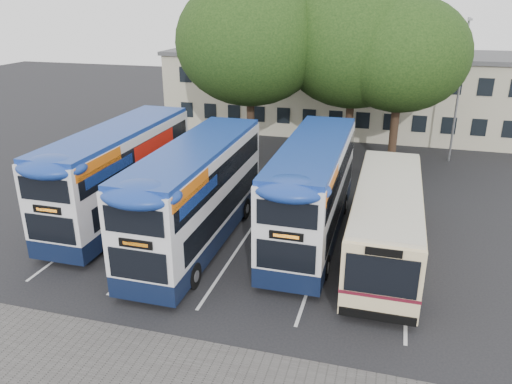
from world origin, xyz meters
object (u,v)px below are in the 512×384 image
at_px(bus_dd_mid, 197,191).
at_px(bus_dd_right, 312,186).
at_px(tree_right, 402,55).
at_px(bus_single, 386,216).
at_px(tree_mid, 355,42).
at_px(bus_dd_left, 120,169).
at_px(lamp_post, 460,84).
at_px(tree_left, 250,42).

bearing_deg(bus_dd_mid, bus_dd_right, 22.43).
bearing_deg(tree_right, bus_single, -89.85).
bearing_deg(tree_mid, bus_dd_left, -127.92).
distance_m(tree_mid, bus_dd_mid, 15.70).
bearing_deg(tree_right, bus_dd_left, -138.04).
distance_m(lamp_post, bus_dd_right, 15.56).
distance_m(tree_right, bus_dd_right, 12.31).
bearing_deg(tree_left, bus_dd_mid, -84.45).
distance_m(bus_dd_mid, bus_dd_right, 5.01).
height_order(tree_left, bus_dd_right, tree_left).
bearing_deg(tree_left, tree_mid, 16.42).
height_order(lamp_post, bus_dd_left, lamp_post).
xyz_separation_m(tree_left, bus_dd_left, (-3.44, -10.52, -5.16)).
height_order(tree_right, bus_dd_left, tree_right).
relative_size(tree_right, bus_dd_mid, 0.97).
xyz_separation_m(lamp_post, bus_single, (-3.69, -14.53, -3.33)).
distance_m(lamp_post, tree_mid, 7.23).
distance_m(bus_dd_left, bus_dd_right, 9.26).
bearing_deg(bus_dd_left, tree_left, 71.88).
height_order(tree_mid, bus_dd_right, tree_mid).
height_order(tree_mid, tree_right, tree_mid).
bearing_deg(tree_left, bus_dd_right, -60.43).
xyz_separation_m(lamp_post, tree_left, (-12.76, -3.43, 2.55)).
xyz_separation_m(bus_dd_right, bus_single, (3.25, -0.86, -0.67)).
height_order(lamp_post, tree_left, tree_left).
bearing_deg(tree_mid, tree_left, -163.58).
distance_m(tree_mid, tree_right, 3.12).
relative_size(bus_dd_left, bus_single, 1.04).
relative_size(tree_left, bus_single, 1.11).
relative_size(tree_left, bus_dd_mid, 1.08).
bearing_deg(bus_dd_right, lamp_post, 63.08).
bearing_deg(bus_single, lamp_post, 75.75).
height_order(lamp_post, tree_mid, tree_mid).
relative_size(bus_dd_left, bus_dd_mid, 1.00).
bearing_deg(lamp_post, bus_dd_right, -116.92).
bearing_deg(bus_single, bus_dd_left, 177.31).
distance_m(bus_dd_mid, bus_single, 7.99).
height_order(lamp_post, bus_single, lamp_post).
bearing_deg(tree_right, lamp_post, 36.25).
bearing_deg(bus_dd_left, lamp_post, 40.73).
height_order(tree_right, bus_single, tree_right).
xyz_separation_m(bus_dd_left, bus_single, (12.51, -0.59, -0.71)).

